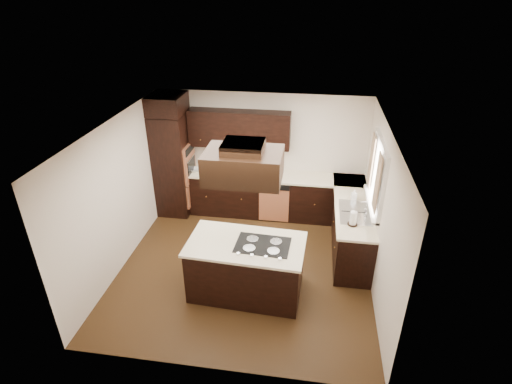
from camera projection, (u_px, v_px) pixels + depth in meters
The scene contains 30 objects.
floor at pixel (245, 266), 6.93m from camera, with size 4.20×4.20×0.02m, color #523418.
ceiling at pixel (243, 128), 5.74m from camera, with size 4.20×4.20×0.02m, color white.
wall_back at pixel (262, 153), 8.18m from camera, with size 4.20×0.02×2.50m, color #F0E0CF.
wall_front at pixel (212, 295), 4.49m from camera, with size 4.20×0.02×2.50m, color #F0E0CF.
wall_left at pixel (119, 194), 6.61m from camera, with size 0.02×4.20×2.50m, color #F0E0CF.
wall_right at pixel (381, 214), 6.06m from camera, with size 0.02×4.20×2.50m, color #F0E0CF.
oven_column at pixel (173, 164), 8.15m from camera, with size 0.65×0.75×2.12m, color black.
wall_oven_face at pixel (190, 163), 8.07m from camera, with size 0.05×0.62×0.78m, color #C26D47.
base_cabinets_back at pixel (261, 195), 8.28m from camera, with size 2.93×0.60×0.88m, color black.
base_cabinets_right at pixel (351, 225), 7.27m from camera, with size 0.60×2.40×0.88m, color black.
countertop_back at pixel (261, 175), 8.05m from camera, with size 2.93×0.63×0.04m, color #FFF1CD.
countertop_right at pixel (353, 203), 7.05m from camera, with size 0.63×2.40×0.04m, color #FFF1CD.
upper_cabinets at pixel (239, 129), 7.81m from camera, with size 2.00×0.34×0.72m, color black.
dishwasher_front at pixel (274, 205), 8.01m from camera, with size 0.60×0.05×0.72m, color #C26D47.
window_frame at pixel (378, 174), 6.36m from camera, with size 0.06×1.32×1.12m, color white.
window_pane at pixel (379, 174), 6.35m from camera, with size 0.00×1.20×1.00m, color white.
curtain_left at pixel (377, 183), 5.97m from camera, with size 0.02×0.34×0.90m, color beige.
curtain_right at pixel (371, 161), 6.71m from camera, with size 0.02×0.34×0.90m, color beige.
sink_rim at pixel (355, 212), 6.73m from camera, with size 0.52×0.84×0.01m, color silver.
island at pixel (246, 269), 6.17m from camera, with size 1.69×0.92×0.88m, color black.
island_top at pixel (246, 244), 5.96m from camera, with size 1.75×0.98×0.04m, color #FFF1CD.
cooktop at pixel (263, 245), 5.90m from camera, with size 0.80×0.53×0.01m, color black.
range_hood at pixel (243, 166), 5.41m from camera, with size 1.05×0.72×0.42m, color black.
hood_duct at pixel (243, 147), 5.29m from camera, with size 0.55×0.50×0.13m, color black.
blender_base at pixel (221, 169), 8.15m from camera, with size 0.15×0.15×0.10m, color silver.
blender_pitcher at pixel (220, 161), 8.07m from camera, with size 0.13×0.13×0.26m, color silver.
spice_rack at pixel (227, 168), 7.99m from camera, with size 0.34×0.08×0.28m, color black.
mixing_bowl at pixel (195, 170), 8.18m from camera, with size 0.23×0.23×0.06m, color white.
soap_bottle at pixel (354, 195), 7.08m from camera, with size 0.09×0.09×0.20m, color white.
paper_towel at pixel (353, 219), 6.34m from camera, with size 0.11×0.11×0.24m, color white.
Camera 1 is at (1.00, -5.42, 4.39)m, focal length 28.00 mm.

